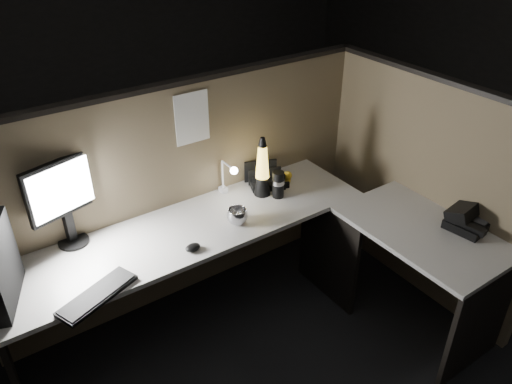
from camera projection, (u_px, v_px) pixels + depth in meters
floor at (267, 366)px, 3.03m from camera, size 6.00×6.00×0.00m
room_shell at (271, 117)px, 2.19m from camera, size 6.00×6.00×6.00m
partition_back at (187, 194)px, 3.29m from camera, size 2.66×0.06×1.50m
partition_right at (420, 189)px, 3.35m from camera, size 0.06×1.66×1.50m
desk at (268, 258)px, 2.99m from camera, size 2.60×1.60×0.73m
monitor at (62, 195)px, 2.72m from camera, size 0.40×0.18×0.52m
keyboard at (98, 295)px, 2.49m from camera, size 0.44×0.29×0.02m
mouse at (193, 247)px, 2.81m from camera, size 0.10×0.08×0.04m
clip_lamp at (228, 177)px, 3.23m from camera, size 0.05×0.20×0.25m
organizer at (265, 179)px, 3.43m from camera, size 0.29×0.27×0.17m
lava_lamp at (262, 171)px, 3.25m from camera, size 0.11×0.11×0.41m
travel_mug at (278, 185)px, 3.26m from camera, size 0.08×0.08×0.18m
steel_mug at (237, 216)px, 3.02m from camera, size 0.17×0.17×0.10m
figurine at (288, 175)px, 3.45m from camera, size 0.06×0.06×0.06m
pinned_paper at (192, 118)px, 3.02m from camera, size 0.23×0.00×0.32m
desk_phone at (467, 218)px, 2.99m from camera, size 0.28×0.29×0.15m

